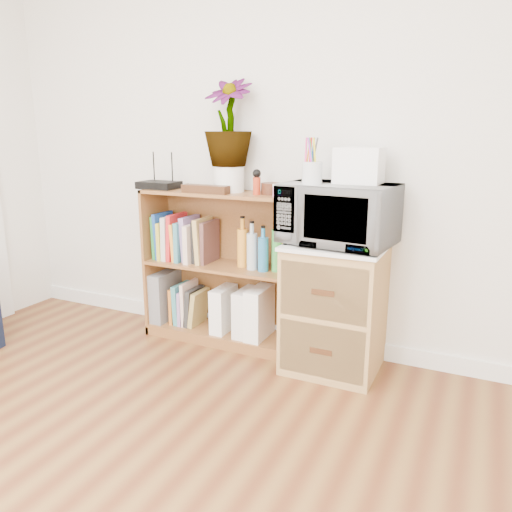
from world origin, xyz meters
The scene contains 21 objects.
skirting_board centered at (0.00, 2.24, 0.05)m, with size 4.00×0.02×0.10m, color white.
bookshelf centered at (-0.35, 2.10, 0.47)m, with size 1.00×0.30×0.95m, color brown.
wicker_unit centered at (0.40, 2.02, 0.35)m, with size 0.50×0.45×0.70m, color #9E7542.
microwave centered at (0.40, 2.02, 0.88)m, with size 0.58×0.39×0.32m, color white.
pen_cup centered at (0.28, 1.94, 1.10)m, with size 0.10×0.10×0.11m, color silver.
small_appliance centered at (0.48, 2.08, 1.13)m, with size 0.23×0.19×0.18m, color white.
router centered at (-0.78, 2.08, 0.97)m, with size 0.25×0.17×0.04m, color black.
white_bowl centered at (-0.51, 2.07, 0.97)m, with size 0.13×0.13×0.03m, color silver.
plant_pot centered at (-0.30, 2.12, 1.03)m, with size 0.18×0.18×0.15m, color white.
potted_plant centered at (-0.30, 2.12, 1.35)m, with size 0.28×0.28×0.50m, color #40772F.
trinket_box centered at (-0.39, 2.00, 0.97)m, with size 0.29×0.07×0.05m, color #33180E.
kokeshi_doll centered at (-0.09, 2.06, 1.00)m, with size 0.04×0.04×0.10m, color #B33016.
wooden_bowl centered at (-0.03, 2.11, 0.98)m, with size 0.11×0.11×0.07m, color #34190E.
paint_jars centered at (0.08, 2.01, 0.98)m, with size 0.11×0.04×0.06m, color pink.
file_box centered at (-0.79, 2.10, 0.23)m, with size 0.10×0.26×0.33m, color slate.
magazine_holder_left centered at (-0.34, 2.09, 0.21)m, with size 0.09×0.23×0.28m, color white.
magazine_holder_mid centered at (-0.18, 2.09, 0.22)m, with size 0.09×0.23×0.29m, color white.
magazine_holder_right centered at (-0.09, 2.09, 0.23)m, with size 0.10×0.25×0.31m, color white.
cookbooks centered at (-0.62, 2.10, 0.63)m, with size 0.39×0.20×0.30m.
liquor_bottles centered at (-0.01, 2.10, 0.64)m, with size 0.46×0.07×0.32m.
lower_books centered at (-0.61, 2.10, 0.19)m, with size 0.21×0.19×0.29m.
Camera 1 is at (1.12, -0.51, 1.30)m, focal length 35.00 mm.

